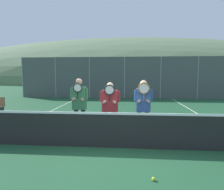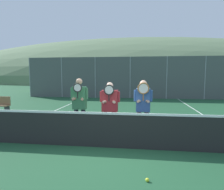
{
  "view_description": "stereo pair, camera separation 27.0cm",
  "coord_description": "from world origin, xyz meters",
  "px_view_note": "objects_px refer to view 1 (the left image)",
  "views": [
    {
      "loc": [
        0.37,
        -5.06,
        1.94
      ],
      "look_at": [
        -0.15,
        0.99,
        1.29
      ],
      "focal_mm": 32.0,
      "sensor_mm": 36.0,
      "label": 1
    },
    {
      "loc": [
        0.63,
        -5.03,
        1.94
      ],
      "look_at": [
        -0.15,
        0.99,
        1.29
      ],
      "focal_mm": 32.0,
      "sensor_mm": 36.0,
      "label": 2
    }
  ],
  "objects_px": {
    "player_leftmost": "(79,103)",
    "car_center": "(167,85)",
    "tennis_ball_on_court": "(153,179)",
    "car_left_of_center": "(114,85)",
    "player_center_left": "(110,105)",
    "player_center_right": "(143,105)",
    "car_far_left": "(64,85)"
  },
  "relations": [
    {
      "from": "player_leftmost",
      "to": "tennis_ball_on_court",
      "type": "xyz_separation_m",
      "value": [
        1.96,
        -2.39,
        -1.01
      ]
    },
    {
      "from": "player_center_left",
      "to": "car_far_left",
      "type": "relative_size",
      "value": 0.42
    },
    {
      "from": "tennis_ball_on_court",
      "to": "car_center",
      "type": "bearing_deg",
      "value": 78.72
    },
    {
      "from": "player_leftmost",
      "to": "player_center_right",
      "type": "height_order",
      "value": "player_leftmost"
    },
    {
      "from": "car_left_of_center",
      "to": "tennis_ball_on_court",
      "type": "xyz_separation_m",
      "value": [
        1.88,
        -14.87,
        -0.86
      ]
    },
    {
      "from": "car_center",
      "to": "car_far_left",
      "type": "bearing_deg",
      "value": -178.15
    },
    {
      "from": "car_far_left",
      "to": "tennis_ball_on_court",
      "type": "distance_m",
      "value": 16.25
    },
    {
      "from": "player_center_left",
      "to": "tennis_ball_on_court",
      "type": "relative_size",
      "value": 24.82
    },
    {
      "from": "player_leftmost",
      "to": "player_center_left",
      "type": "bearing_deg",
      "value": 1.88
    },
    {
      "from": "player_center_right",
      "to": "car_far_left",
      "type": "distance_m",
      "value": 14.09
    },
    {
      "from": "player_center_right",
      "to": "car_far_left",
      "type": "bearing_deg",
      "value": 117.57
    },
    {
      "from": "player_center_left",
      "to": "tennis_ball_on_court",
      "type": "distance_m",
      "value": 2.8
    },
    {
      "from": "car_far_left",
      "to": "car_center",
      "type": "relative_size",
      "value": 0.9
    },
    {
      "from": "player_leftmost",
      "to": "tennis_ball_on_court",
      "type": "height_order",
      "value": "player_leftmost"
    },
    {
      "from": "player_leftmost",
      "to": "player_center_left",
      "type": "height_order",
      "value": "player_leftmost"
    },
    {
      "from": "car_center",
      "to": "tennis_ball_on_court",
      "type": "xyz_separation_m",
      "value": [
        -3.02,
        -15.15,
        -0.89
      ]
    },
    {
      "from": "player_center_right",
      "to": "car_center",
      "type": "bearing_deg",
      "value": 76.56
    },
    {
      "from": "car_far_left",
      "to": "car_left_of_center",
      "type": "height_order",
      "value": "car_far_left"
    },
    {
      "from": "player_leftmost",
      "to": "car_left_of_center",
      "type": "bearing_deg",
      "value": 89.64
    },
    {
      "from": "player_center_left",
      "to": "player_center_right",
      "type": "distance_m",
      "value": 0.99
    },
    {
      "from": "car_left_of_center",
      "to": "car_center",
      "type": "bearing_deg",
      "value": 3.24
    },
    {
      "from": "tennis_ball_on_court",
      "to": "car_left_of_center",
      "type": "bearing_deg",
      "value": 97.21
    },
    {
      "from": "player_leftmost",
      "to": "player_center_left",
      "type": "xyz_separation_m",
      "value": [
        0.93,
        0.03,
        -0.04
      ]
    },
    {
      "from": "car_left_of_center",
      "to": "tennis_ball_on_court",
      "type": "height_order",
      "value": "car_left_of_center"
    },
    {
      "from": "player_leftmost",
      "to": "tennis_ball_on_court",
      "type": "bearing_deg",
      "value": -50.6
    },
    {
      "from": "car_left_of_center",
      "to": "tennis_ball_on_court",
      "type": "distance_m",
      "value": 15.01
    },
    {
      "from": "car_left_of_center",
      "to": "player_center_left",
      "type": "bearing_deg",
      "value": -86.07
    },
    {
      "from": "tennis_ball_on_court",
      "to": "player_center_left",
      "type": "bearing_deg",
      "value": 113.01
    },
    {
      "from": "player_leftmost",
      "to": "car_center",
      "type": "relative_size",
      "value": 0.4
    },
    {
      "from": "car_far_left",
      "to": "tennis_ball_on_court",
      "type": "xyz_separation_m",
      "value": [
        6.56,
        -14.84,
        -0.88
      ]
    },
    {
      "from": "player_center_right",
      "to": "car_left_of_center",
      "type": "xyz_separation_m",
      "value": [
        -1.84,
        12.52,
        -0.14
      ]
    },
    {
      "from": "car_center",
      "to": "player_center_left",
      "type": "bearing_deg",
      "value": -107.63
    }
  ]
}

